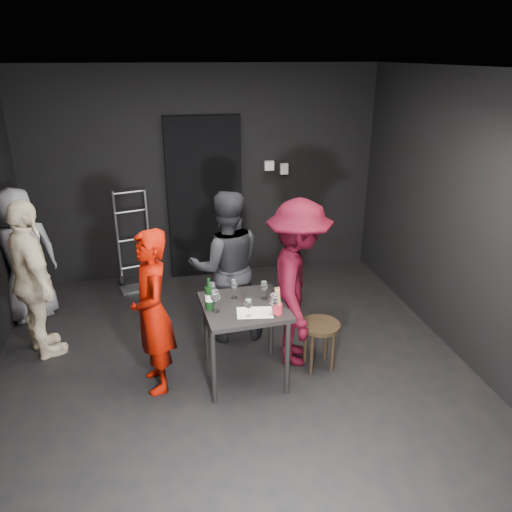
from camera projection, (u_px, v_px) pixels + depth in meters
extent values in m
cube|color=black|center=(235.00, 379.00, 4.63)|extent=(4.50, 5.00, 0.02)
cube|color=silver|center=(229.00, 69.00, 3.61)|extent=(4.50, 5.00, 0.02)
cube|color=black|center=(204.00, 175.00, 6.39)|extent=(4.50, 0.04, 2.70)
cube|color=black|center=(331.00, 477.00, 1.85)|extent=(4.50, 0.04, 2.70)
cube|color=black|center=(478.00, 226.00, 4.52)|extent=(0.04, 5.00, 2.70)
cube|color=black|center=(205.00, 199.00, 6.45)|extent=(0.95, 0.10, 2.10)
cube|color=#B7B7B2|center=(269.00, 166.00, 6.46)|extent=(0.12, 0.06, 0.12)
cube|color=#B7B7B2|center=(284.00, 169.00, 6.51)|extent=(0.10, 0.06, 0.14)
cylinder|color=#B2B2B7|center=(118.00, 240.00, 6.23)|extent=(0.03, 0.03, 1.26)
cylinder|color=#B2B2B7|center=(149.00, 238.00, 6.30)|extent=(0.03, 0.03, 1.26)
cube|color=#B2B2B7|center=(138.00, 288.00, 6.38)|extent=(0.42, 0.23, 0.03)
cylinder|color=black|center=(123.00, 279.00, 6.47)|extent=(0.04, 0.16, 0.16)
cylinder|color=black|center=(152.00, 277.00, 6.53)|extent=(0.04, 0.16, 0.16)
cube|color=black|center=(244.00, 307.00, 4.40)|extent=(0.72, 0.72, 0.04)
cylinder|color=black|center=(214.00, 367.00, 4.19)|extent=(0.04, 0.04, 0.71)
cylinder|color=black|center=(287.00, 359.00, 4.30)|extent=(0.04, 0.04, 0.71)
cylinder|color=black|center=(206.00, 329.00, 4.77)|extent=(0.04, 0.04, 0.71)
cylinder|color=black|center=(271.00, 323.00, 4.88)|extent=(0.04, 0.04, 0.71)
cylinder|color=black|center=(320.00, 326.00, 4.65)|extent=(0.38, 0.38, 0.04)
cylinder|color=black|center=(326.00, 341.00, 4.85)|extent=(0.04, 0.04, 0.41)
cylinder|color=black|center=(306.00, 343.00, 4.81)|extent=(0.04, 0.04, 0.41)
cylinder|color=black|center=(312.00, 355.00, 4.63)|extent=(0.04, 0.04, 0.41)
cylinder|color=black|center=(332.00, 353.00, 4.66)|extent=(0.04, 0.04, 0.41)
imported|color=#920C00|center=(152.00, 313.00, 4.28)|extent=(0.45, 0.59, 1.48)
imported|color=black|center=(226.00, 263.00, 5.05)|extent=(0.82, 0.46, 1.67)
imported|color=#35040F|center=(298.00, 278.00, 4.62)|extent=(0.77, 1.22, 1.75)
imported|color=#F6E3BF|center=(32.00, 276.00, 4.72)|extent=(0.90, 1.10, 1.69)
imported|color=gray|center=(23.00, 255.00, 5.45)|extent=(0.84, 0.71, 1.52)
cube|color=white|center=(255.00, 313.00, 4.25)|extent=(0.33, 0.24, 0.00)
cylinder|color=black|center=(209.00, 298.00, 4.28)|extent=(0.07, 0.07, 0.21)
cylinder|color=black|center=(209.00, 283.00, 4.22)|extent=(0.03, 0.03, 0.08)
cylinder|color=white|center=(209.00, 297.00, 4.28)|extent=(0.07, 0.07, 0.07)
cylinder|color=#A51F2D|center=(277.00, 309.00, 4.23)|extent=(0.08, 0.08, 0.09)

